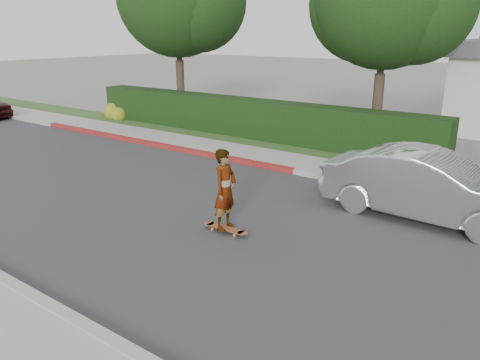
{
  "coord_description": "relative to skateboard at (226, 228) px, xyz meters",
  "views": [
    {
      "loc": [
        7.34,
        -7.25,
        3.92
      ],
      "look_at": [
        1.93,
        0.16,
        1.0
      ],
      "focal_mm": 35.0,
      "sensor_mm": 36.0,
      "label": 1
    }
  ],
  "objects": [
    {
      "name": "curb_red_section",
      "position": [
        -6.93,
        4.44,
        -0.01
      ],
      "size": [
        12.0,
        0.21,
        0.15
      ],
      "primitive_type": "cube",
      "color": "maroon",
      "rests_on": "ground"
    },
    {
      "name": "car_silver",
      "position": [
        3.06,
        3.21,
        0.65
      ],
      "size": [
        4.56,
        1.71,
        1.49
      ],
      "primitive_type": "imported",
      "rotation": [
        0.0,
        0.0,
        1.54
      ],
      "color": "silver",
      "rests_on": "ground"
    },
    {
      "name": "skateboarder",
      "position": [
        -0.0,
        0.0,
        0.84
      ],
      "size": [
        0.44,
        0.63,
        1.64
      ],
      "primitive_type": "imported",
      "rotation": [
        0.0,
        0.0,
        1.64
      ],
      "color": "white",
      "rests_on": "skateboard"
    },
    {
      "name": "hedge",
      "position": [
        -4.93,
        7.54,
        0.66
      ],
      "size": [
        15.0,
        1.0,
        1.5
      ],
      "primitive_type": "cube",
      "color": "black",
      "rests_on": "ground"
    },
    {
      "name": "flowering_shrub",
      "position": [
        -11.94,
        7.08,
        0.24
      ],
      "size": [
        1.4,
        1.0,
        0.9
      ],
      "color": "#2D4C19",
      "rests_on": "ground"
    },
    {
      "name": "planting_strip",
      "position": [
        -1.93,
        6.94,
        -0.04
      ],
      "size": [
        60.0,
        1.6,
        0.1
      ],
      "primitive_type": "cube",
      "color": "#2D4C1E",
      "rests_on": "ground"
    },
    {
      "name": "ground",
      "position": [
        -1.93,
        0.34,
        -0.09
      ],
      "size": [
        120.0,
        120.0,
        0.0
      ],
      "primitive_type": "plane",
      "color": "slate",
      "rests_on": "ground"
    },
    {
      "name": "tree_center",
      "position": [
        -0.44,
        9.53,
        4.81
      ],
      "size": [
        5.66,
        4.84,
        7.44
      ],
      "color": "#33261C",
      "rests_on": "ground"
    },
    {
      "name": "sidewalk_far",
      "position": [
        -1.93,
        5.34,
        -0.03
      ],
      "size": [
        60.0,
        1.6,
        0.12
      ],
      "primitive_type": "cube",
      "color": "gray",
      "rests_on": "ground"
    },
    {
      "name": "curb_far",
      "position": [
        -1.93,
        4.44,
        -0.02
      ],
      "size": [
        60.0,
        0.2,
        0.15
      ],
      "primitive_type": "cube",
      "color": "#9E9E99",
      "rests_on": "ground"
    },
    {
      "name": "road",
      "position": [
        -1.93,
        0.34,
        -0.09
      ],
      "size": [
        60.0,
        8.0,
        0.01
      ],
      "primitive_type": "cube",
      "color": "#2D2D30",
      "rests_on": "ground"
    },
    {
      "name": "skateboard",
      "position": [
        0.0,
        0.0,
        0.0
      ],
      "size": [
        1.05,
        0.24,
        0.1
      ],
      "rotation": [
        0.0,
        0.0,
        0.03
      ],
      "color": "orange",
      "rests_on": "ground"
    }
  ]
}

